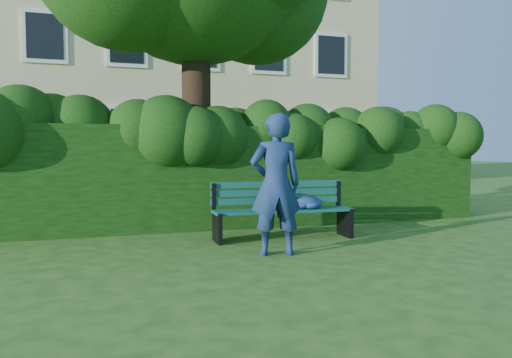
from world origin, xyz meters
name	(u,v)px	position (x,y,z in m)	size (l,w,h in m)	color
ground	(269,248)	(0.00, 0.00, 0.00)	(80.00, 80.00, 0.00)	#204D18
apartment_building	(150,34)	(0.00, 13.99, 6.00)	(16.00, 8.08, 12.00)	#C8B486
hedge	(228,177)	(0.00, 2.20, 0.90)	(10.00, 1.00, 1.80)	black
park_bench	(286,207)	(0.51, 0.66, 0.50)	(2.22, 0.67, 0.89)	#0E4747
man_reading	(276,184)	(-0.06, -0.41, 0.94)	(0.68, 0.45, 1.87)	navy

